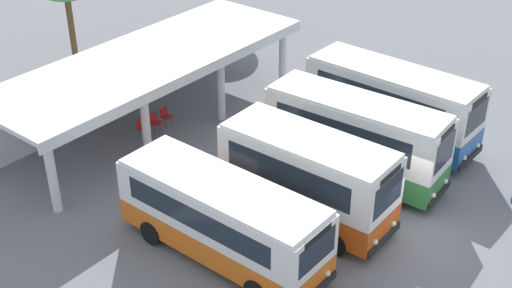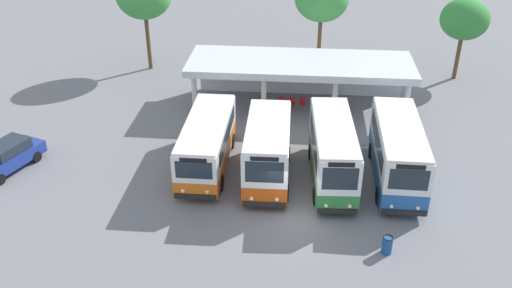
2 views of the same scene
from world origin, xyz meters
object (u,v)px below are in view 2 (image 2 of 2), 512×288
city_bus_fourth_amber (398,151)px  parked_car_flank (7,156)px  city_bus_middle_cream (333,151)px  waiting_chair_second_from_end (292,102)px  waiting_chair_middle_seat (302,103)px  city_bus_second_in_row (268,149)px  city_bus_nearest_orange (207,142)px  litter_bin_apron (387,245)px  waiting_chair_end_by_column (282,102)px

city_bus_fourth_amber → parked_car_flank: bearing=-177.9°
city_bus_middle_cream → waiting_chair_second_from_end: (-2.43, 8.90, -1.36)m
waiting_chair_second_from_end → waiting_chair_middle_seat: size_ratio=1.00×
city_bus_second_in_row → waiting_chair_second_from_end: bearing=83.2°
waiting_chair_second_from_end → city_bus_nearest_orange: bearing=-119.5°
city_bus_nearest_orange → city_bus_fourth_amber: bearing=-2.6°
city_bus_nearest_orange → waiting_chair_middle_seat: 9.78m
waiting_chair_middle_seat → city_bus_middle_cream: bearing=-79.1°
city_bus_middle_cream → parked_car_flank: size_ratio=1.59×
waiting_chair_middle_seat → litter_bin_apron: (4.08, -14.87, -0.07)m
parked_car_flank → waiting_chair_end_by_column: (15.19, 9.41, -0.31)m
parked_car_flank → waiting_chair_second_from_end: size_ratio=5.46×
city_bus_second_in_row → city_bus_fourth_amber: city_bus_second_in_row is taller
city_bus_second_in_row → waiting_chair_end_by_column: 9.22m
waiting_chair_end_by_column → waiting_chair_second_from_end: same height
litter_bin_apron → waiting_chair_second_from_end: bearing=107.9°
city_bus_middle_cream → litter_bin_apron: 6.55m
waiting_chair_middle_seat → city_bus_second_in_row: bearing=-101.2°
litter_bin_apron → waiting_chair_end_by_column: bearing=110.3°
city_bus_second_in_row → city_bus_fourth_amber: (7.03, 0.50, -0.02)m
city_bus_middle_cream → litter_bin_apron: bearing=-68.3°
city_bus_nearest_orange → city_bus_middle_cream: size_ratio=1.04×
city_bus_fourth_amber → city_bus_nearest_orange: bearing=177.4°
city_bus_middle_cream → city_bus_second_in_row: bearing=-177.2°
city_bus_second_in_row → litter_bin_apron: city_bus_second_in_row is taller
city_bus_fourth_amber → waiting_chair_second_from_end: bearing=124.7°
city_bus_middle_cream → waiting_chair_middle_seat: bearing=100.9°
city_bus_nearest_orange → parked_car_flank: size_ratio=1.65×
city_bus_nearest_orange → city_bus_fourth_amber: size_ratio=1.01×
city_bus_nearest_orange → litter_bin_apron: (9.39, -6.74, -1.18)m
parked_car_flank → waiting_chair_second_from_end: 18.46m
city_bus_fourth_amber → litter_bin_apron: city_bus_fourth_amber is taller
waiting_chair_middle_seat → litter_bin_apron: size_ratio=0.96×
parked_car_flank → waiting_chair_end_by_column: 17.87m
city_bus_second_in_row → litter_bin_apron: size_ratio=7.28×
city_bus_middle_cream → city_bus_fourth_amber: city_bus_middle_cream is taller
city_bus_second_in_row → litter_bin_apron: bearing=-44.5°
city_bus_nearest_orange → city_bus_second_in_row: 3.65m
litter_bin_apron → city_bus_fourth_amber: bearing=79.6°
city_bus_middle_cream → city_bus_fourth_amber: bearing=5.3°
city_bus_second_in_row → waiting_chair_second_from_end: size_ratio=7.62×
city_bus_second_in_row → waiting_chair_end_by_column: city_bus_second_in_row is taller
city_bus_middle_cream → parked_car_flank: 18.38m
city_bus_middle_cream → waiting_chair_end_by_column: city_bus_middle_cream is taller
city_bus_fourth_amber → waiting_chair_end_by_column: bearing=127.7°
city_bus_second_in_row → parked_car_flank: (-14.83, -0.29, -1.04)m
city_bus_second_in_row → city_bus_fourth_amber: size_ratio=0.85×
parked_car_flank → litter_bin_apron: 21.42m
litter_bin_apron → waiting_chair_middle_seat: bearing=105.3°
waiting_chair_end_by_column → litter_bin_apron: 15.87m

